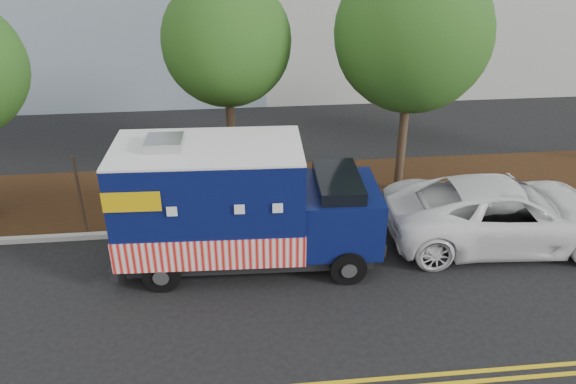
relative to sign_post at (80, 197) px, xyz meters
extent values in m
plane|color=black|center=(3.71, -1.55, -1.20)|extent=(120.00, 120.00, 0.00)
cube|color=#9E9E99|center=(3.71, -0.15, -1.12)|extent=(120.00, 0.18, 0.15)
cube|color=black|center=(3.71, 1.95, -1.12)|extent=(120.00, 4.00, 0.15)
cylinder|color=#38281C|center=(4.09, 2.23, 0.71)|extent=(0.26, 0.26, 3.83)
sphere|color=#275117|center=(4.09, 2.23, 3.54)|extent=(3.66, 3.66, 3.66)
cylinder|color=#38281C|center=(9.21, 1.54, 0.75)|extent=(0.26, 0.26, 3.90)
sphere|color=#275117|center=(9.21, 1.54, 3.79)|extent=(4.37, 4.37, 4.37)
cube|color=#473828|center=(0.00, 0.00, 0.00)|extent=(0.06, 0.06, 2.40)
cube|color=black|center=(4.47, -1.68, -0.76)|extent=(5.96, 2.23, 0.29)
cube|color=#0A1247|center=(3.52, -1.65, 0.69)|extent=(4.51, 2.59, 2.52)
cube|color=red|center=(3.52, -1.65, -0.20)|extent=(4.55, 2.65, 0.79)
cube|color=white|center=(3.52, -1.65, 1.98)|extent=(4.51, 2.59, 0.06)
cube|color=#B7B7BA|center=(2.57, -1.61, 2.11)|extent=(0.87, 0.87, 0.23)
cube|color=#0A1247|center=(6.67, -1.77, 0.11)|extent=(1.98, 2.33, 1.47)
cube|color=black|center=(6.62, -1.77, 0.82)|extent=(1.13, 2.09, 0.68)
cube|color=black|center=(7.64, -1.81, -0.38)|extent=(0.17, 2.11, 0.32)
cube|color=black|center=(1.26, -1.56, -0.73)|extent=(0.28, 2.37, 0.29)
cube|color=#B7B7BA|center=(1.29, -1.56, 0.75)|extent=(0.12, 1.89, 2.00)
cube|color=#B7B7BA|center=(3.88, -0.41, 0.75)|extent=(1.89, 0.12, 1.16)
cube|color=gold|center=(1.90, -2.83, 1.27)|extent=(1.26, 0.07, 0.47)
cube|color=gold|center=(1.99, -0.33, 1.27)|extent=(1.26, 0.07, 0.47)
cylinder|color=black|center=(6.74, -2.84, -0.76)|extent=(0.89, 0.33, 0.88)
cylinder|color=black|center=(6.82, -0.70, -0.76)|extent=(0.89, 0.33, 0.88)
cylinder|color=black|center=(2.32, -2.67, -0.76)|extent=(0.89, 0.33, 0.88)
cylinder|color=black|center=(2.41, -0.53, -0.76)|extent=(0.89, 0.33, 0.88)
imported|color=white|center=(11.22, -1.41, -0.33)|extent=(6.41, 3.25, 1.74)
camera|label=1|loc=(4.14, -13.74, 7.01)|focal=35.00mm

